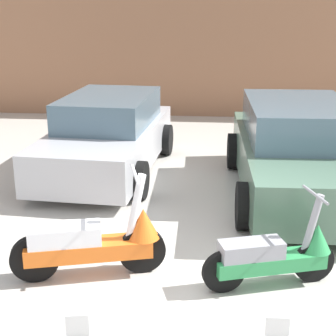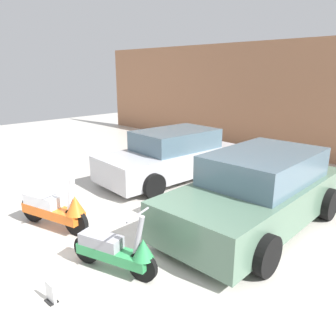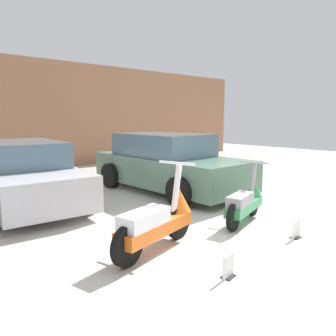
{
  "view_description": "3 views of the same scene",
  "coord_description": "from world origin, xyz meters",
  "px_view_note": "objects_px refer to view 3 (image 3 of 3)",
  "views": [
    {
      "loc": [
        0.02,
        -4.25,
        2.77
      ],
      "look_at": [
        -0.48,
        1.68,
        0.82
      ],
      "focal_mm": 55.0,
      "sensor_mm": 36.0,
      "label": 1
    },
    {
      "loc": [
        4.03,
        -1.92,
        2.73
      ],
      "look_at": [
        -0.07,
        2.25,
        0.99
      ],
      "focal_mm": 35.0,
      "sensor_mm": 36.0,
      "label": 2
    },
    {
      "loc": [
        -3.76,
        -2.72,
        1.72
      ],
      "look_at": [
        0.18,
        1.81,
        0.8
      ],
      "focal_mm": 35.0,
      "sensor_mm": 36.0,
      "label": 3
    }
  ],
  "objects_px": {
    "placard_near_left_scooter": "(228,267)",
    "scooter_front_left": "(159,220)",
    "placard_near_right_scooter": "(296,230)",
    "car_rear_center": "(168,163)",
    "car_rear_left": "(26,175)",
    "scooter_front_right": "(246,201)"
  },
  "relations": [
    {
      "from": "scooter_front_left",
      "to": "placard_near_right_scooter",
      "type": "xyz_separation_m",
      "value": [
        1.76,
        -0.99,
        -0.28
      ]
    },
    {
      "from": "scooter_front_left",
      "to": "placard_near_left_scooter",
      "type": "bearing_deg",
      "value": -100.8
    },
    {
      "from": "car_rear_center",
      "to": "scooter_front_left",
      "type": "bearing_deg",
      "value": -43.82
    },
    {
      "from": "placard_near_right_scooter",
      "to": "placard_near_left_scooter",
      "type": "bearing_deg",
      "value": -176.32
    },
    {
      "from": "placard_near_left_scooter",
      "to": "placard_near_right_scooter",
      "type": "height_order",
      "value": "same"
    },
    {
      "from": "car_rear_left",
      "to": "placard_near_right_scooter",
      "type": "relative_size",
      "value": 14.74
    },
    {
      "from": "placard_near_right_scooter",
      "to": "car_rear_left",
      "type": "bearing_deg",
      "value": 117.18
    },
    {
      "from": "placard_near_left_scooter",
      "to": "placard_near_right_scooter",
      "type": "bearing_deg",
      "value": 3.68
    },
    {
      "from": "car_rear_left",
      "to": "placard_near_right_scooter",
      "type": "xyz_separation_m",
      "value": [
        2.31,
        -4.5,
        -0.49
      ]
    },
    {
      "from": "scooter_front_right",
      "to": "placard_near_left_scooter",
      "type": "xyz_separation_m",
      "value": [
        -1.76,
        -1.06,
        -0.23
      ]
    },
    {
      "from": "scooter_front_left",
      "to": "car_rear_left",
      "type": "distance_m",
      "value": 3.56
    },
    {
      "from": "placard_near_left_scooter",
      "to": "scooter_front_left",
      "type": "bearing_deg",
      "value": 93.92
    },
    {
      "from": "scooter_front_left",
      "to": "car_rear_center",
      "type": "distance_m",
      "value": 3.61
    },
    {
      "from": "car_rear_center",
      "to": "car_rear_left",
      "type": "bearing_deg",
      "value": -107.05
    },
    {
      "from": "car_rear_left",
      "to": "placard_near_left_scooter",
      "type": "bearing_deg",
      "value": 12.4
    },
    {
      "from": "scooter_front_right",
      "to": "car_rear_left",
      "type": "bearing_deg",
      "value": 107.21
    },
    {
      "from": "scooter_front_left",
      "to": "placard_near_left_scooter",
      "type": "height_order",
      "value": "scooter_front_left"
    },
    {
      "from": "scooter_front_left",
      "to": "scooter_front_right",
      "type": "bearing_deg",
      "value": -16.07
    },
    {
      "from": "placard_near_left_scooter",
      "to": "car_rear_center",
      "type": "bearing_deg",
      "value": 57.58
    },
    {
      "from": "car_rear_left",
      "to": "placard_near_right_scooter",
      "type": "distance_m",
      "value": 5.08
    },
    {
      "from": "scooter_front_left",
      "to": "car_rear_left",
      "type": "xyz_separation_m",
      "value": [
        -0.56,
        3.51,
        0.21
      ]
    },
    {
      "from": "scooter_front_left",
      "to": "placard_near_left_scooter",
      "type": "xyz_separation_m",
      "value": [
        0.08,
        -1.1,
        -0.28
      ]
    }
  ]
}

